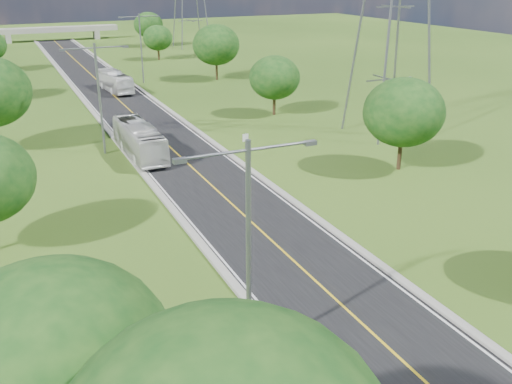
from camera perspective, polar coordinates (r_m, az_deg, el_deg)
ground at (r=70.26m, az=-12.31°, el=7.77°), size 260.00×260.00×0.00m
road at (r=75.98m, az=-13.35°, el=8.72°), size 8.00×150.00×0.06m
curb_left at (r=75.28m, az=-16.54°, el=8.36°), size 0.50×150.00×0.22m
curb_right at (r=76.88m, az=-10.23°, el=9.16°), size 0.50×150.00×0.22m
speed_limit_sign at (r=51.01m, az=-1.06°, el=5.03°), size 0.55×0.09×2.40m
overpass at (r=148.21m, az=-19.66°, el=14.98°), size 30.00×3.00×3.20m
streetlight_near_left at (r=22.96m, az=-0.75°, el=-4.53°), size 5.90×0.25×10.00m
streetlight_mid_left at (r=53.51m, az=-15.45°, el=9.84°), size 5.90×0.25×10.00m
streetlight_far_right at (r=87.87m, az=-11.44°, el=14.45°), size 5.90×0.25×10.00m
tree_la at (r=18.36m, az=-19.53°, el=-15.78°), size 7.14×7.14×8.30m
tree_rb at (r=49.02m, az=14.55°, el=7.72°), size 6.72×6.72×7.82m
tree_rc at (r=66.82m, az=1.86°, el=11.36°), size 5.88×5.88×6.84m
tree_rd at (r=89.26m, az=-4.01°, el=14.47°), size 7.14×7.14×8.30m
tree_re at (r=111.36m, az=-9.80°, el=14.95°), size 5.46×5.46×6.35m
tree_rf at (r=131.44m, az=-10.71°, el=16.12°), size 6.30×6.30×7.33m
bus_outbound at (r=82.85m, az=-13.95°, el=10.69°), size 3.29×10.09×2.76m
bus_inbound at (r=53.02m, az=-11.60°, el=5.16°), size 2.62×10.67×2.97m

